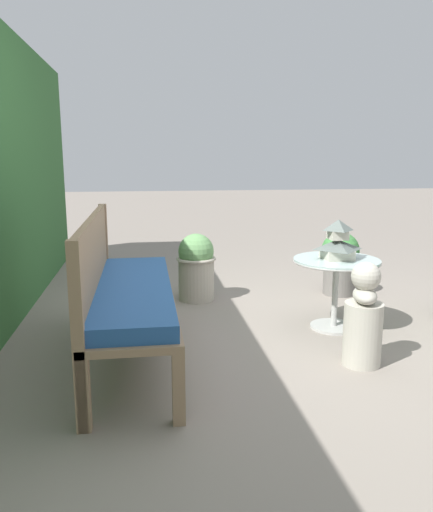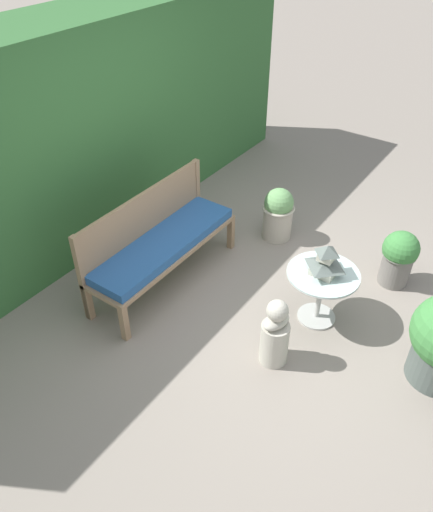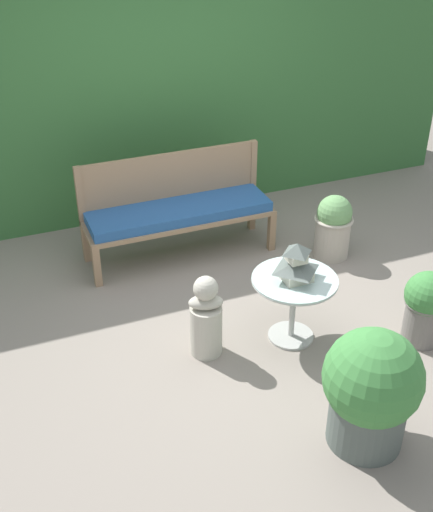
{
  "view_description": "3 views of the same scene",
  "coord_description": "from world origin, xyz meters",
  "px_view_note": "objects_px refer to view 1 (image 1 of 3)",
  "views": [
    {
      "loc": [
        -3.19,
        1.0,
        1.26
      ],
      "look_at": [
        0.02,
        0.54,
        0.61
      ],
      "focal_mm": 35.0,
      "sensor_mm": 36.0,
      "label": 1
    },
    {
      "loc": [
        -2.99,
        -1.5,
        3.24
      ],
      "look_at": [
        -0.17,
        0.49,
        0.55
      ],
      "focal_mm": 35.0,
      "sensor_mm": 36.0,
      "label": 2
    },
    {
      "loc": [
        -1.77,
        -3.72,
        3.03
      ],
      "look_at": [
        -0.11,
        0.39,
        0.36
      ],
      "focal_mm": 45.0,
      "sensor_mm": 36.0,
      "label": 3
    }
  ],
  "objects_px": {
    "patio_table": "(336,274)",
    "garden_bust": "(363,320)",
    "garden_bench": "(133,296)",
    "potted_plant_patio_mid": "(340,261)",
    "potted_plant_table_near": "(196,266)",
    "pagoda_birdhouse": "(338,242)"
  },
  "relations": [
    {
      "from": "garden_bench",
      "to": "potted_plant_table_near",
      "type": "height_order",
      "value": "potted_plant_table_near"
    },
    {
      "from": "potted_plant_patio_mid",
      "to": "potted_plant_table_near",
      "type": "bearing_deg",
      "value": 89.58
    },
    {
      "from": "patio_table",
      "to": "potted_plant_patio_mid",
      "type": "height_order",
      "value": "potted_plant_patio_mid"
    },
    {
      "from": "garden_bust",
      "to": "potted_plant_patio_mid",
      "type": "distance_m",
      "value": 1.61
    },
    {
      "from": "garden_bench",
      "to": "potted_plant_patio_mid",
      "type": "bearing_deg",
      "value": -55.66
    },
    {
      "from": "garden_bench",
      "to": "potted_plant_table_near",
      "type": "bearing_deg",
      "value": -22.31
    },
    {
      "from": "pagoda_birdhouse",
      "to": "garden_bust",
      "type": "relative_size",
      "value": 0.45
    },
    {
      "from": "garden_bench",
      "to": "patio_table",
      "type": "bearing_deg",
      "value": -75.54
    },
    {
      "from": "garden_bench",
      "to": "potted_plant_table_near",
      "type": "distance_m",
      "value": 1.38
    },
    {
      "from": "patio_table",
      "to": "potted_plant_table_near",
      "type": "distance_m",
      "value": 1.3
    },
    {
      "from": "potted_plant_table_near",
      "to": "potted_plant_patio_mid",
      "type": "bearing_deg",
      "value": -90.42
    },
    {
      "from": "pagoda_birdhouse",
      "to": "potted_plant_patio_mid",
      "type": "distance_m",
      "value": 1.02
    },
    {
      "from": "patio_table",
      "to": "potted_plant_table_near",
      "type": "xyz_separation_m",
      "value": [
        0.9,
        0.93,
        -0.11
      ]
    },
    {
      "from": "garden_bench",
      "to": "garden_bust",
      "type": "bearing_deg",
      "value": -101.46
    },
    {
      "from": "garden_bench",
      "to": "potted_plant_patio_mid",
      "type": "xyz_separation_m",
      "value": [
        1.26,
        -1.84,
        -0.1
      ]
    },
    {
      "from": "patio_table",
      "to": "potted_plant_table_near",
      "type": "relative_size",
      "value": 1.06
    },
    {
      "from": "patio_table",
      "to": "garden_bust",
      "type": "xyz_separation_m",
      "value": [
        -0.65,
        0.08,
        -0.12
      ]
    },
    {
      "from": "pagoda_birdhouse",
      "to": "garden_bench",
      "type": "bearing_deg",
      "value": 104.46
    },
    {
      "from": "garden_bench",
      "to": "garden_bust",
      "type": "height_order",
      "value": "garden_bust"
    },
    {
      "from": "patio_table",
      "to": "pagoda_birdhouse",
      "type": "xyz_separation_m",
      "value": [
        0.0,
        0.0,
        0.24
      ]
    },
    {
      "from": "pagoda_birdhouse",
      "to": "garden_bust",
      "type": "distance_m",
      "value": 0.75
    },
    {
      "from": "garden_bench",
      "to": "potted_plant_patio_mid",
      "type": "relative_size",
      "value": 2.9
    }
  ]
}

